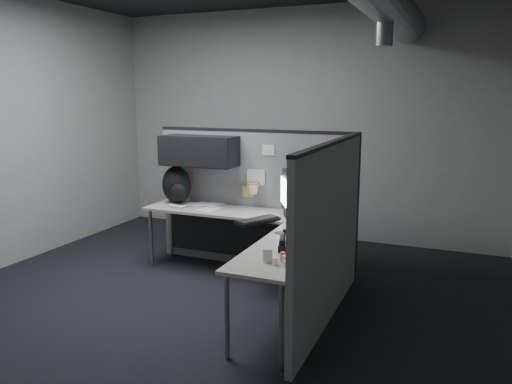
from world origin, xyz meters
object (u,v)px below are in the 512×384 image
at_px(phone, 290,245).
at_px(monitor, 306,195).
at_px(backpack, 177,186).
at_px(desk, 253,230).
at_px(keyboard, 258,221).

bearing_deg(phone, monitor, 92.78).
bearing_deg(backpack, phone, -53.16).
distance_m(desk, backpack, 1.24).
bearing_deg(keyboard, monitor, 20.73).
xyz_separation_m(desk, monitor, (0.51, 0.22, 0.38)).
bearing_deg(desk, monitor, 23.54).
height_order(desk, backpack, backpack).
bearing_deg(phone, backpack, 139.97).
bearing_deg(monitor, phone, -63.96).
relative_size(desk, phone, 8.57).
xyz_separation_m(phone, backpack, (-1.83, 1.19, 0.18)).
bearing_deg(monitor, desk, -140.21).
distance_m(monitor, backpack, 1.66).
bearing_deg(monitor, keyboard, -125.03).
bearing_deg(desk, phone, -50.19).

